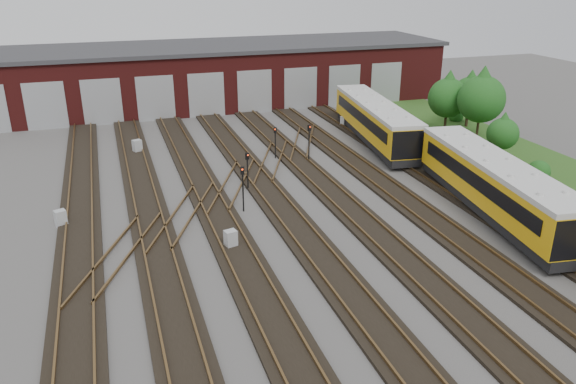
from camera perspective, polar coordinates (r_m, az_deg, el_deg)
name	(u,v)px	position (r m, az deg, el deg)	size (l,w,h in m)	color
ground	(377,276)	(28.31, 9.04, -8.47)	(120.00, 120.00, 0.00)	#444240
track_network	(369,269)	(28.63, 8.22, -7.79)	(30.40, 70.00, 0.33)	black
maintenance_shed	(214,74)	(63.52, -7.55, 11.82)	(51.00, 12.50, 6.35)	#551615
grass_verge	(545,170)	(46.23, 24.69, 2.04)	(8.00, 55.00, 0.05)	#204717
metro_train	(494,185)	(36.05, 20.23, 0.70)	(4.88, 47.62, 3.18)	black
signal_mast_0	(243,183)	(34.40, -4.62, 0.91)	(0.27, 0.25, 2.94)	black
signal_mast_1	(247,166)	(37.77, -4.14, 2.62)	(0.27, 0.26, 2.67)	black
signal_mast_2	(309,139)	(42.98, 2.16, 5.40)	(0.27, 0.26, 3.07)	black
signal_mast_3	(275,138)	(44.24, -1.30, 5.47)	(0.26, 0.25, 2.53)	black
relay_cabinet_0	(61,219)	(35.38, -22.08, -2.52)	(0.62, 0.51, 1.03)	#AEB1B3
relay_cabinet_1	(137,147)	(47.46, -15.07, 4.48)	(0.66, 0.55, 1.10)	#AEB1B3
relay_cabinet_2	(231,239)	(30.51, -5.84, -4.82)	(0.63, 0.52, 1.04)	#AEB1B3
relay_cabinet_3	(344,122)	(53.87, 5.72, 7.14)	(0.61, 0.50, 1.01)	#AEB1B3
relay_cabinet_4	(418,154)	(45.17, 13.04, 3.74)	(0.60, 0.50, 1.00)	#AEB1B3
tree_0	(448,93)	(52.50, 15.98, 9.63)	(3.50, 3.50, 5.80)	#312316
tree_1	(470,90)	(55.58, 18.04, 9.80)	(3.28, 3.28, 5.43)	#312316
tree_2	(482,93)	(50.66, 19.11, 9.44)	(3.98, 3.98, 6.60)	#312316
tree_3	(503,130)	(46.13, 21.03, 5.89)	(2.42, 2.42, 4.01)	#312316
bush_0	(539,168)	(43.81, 24.15, 2.20)	(1.64, 1.64, 1.64)	#174814
bush_1	(459,140)	(49.28, 16.94, 5.12)	(1.42, 1.42, 1.42)	#174814
bush_2	(456,114)	(58.10, 16.73, 7.64)	(1.45, 1.45, 1.45)	#174814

